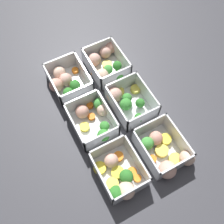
% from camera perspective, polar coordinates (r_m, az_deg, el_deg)
% --- Properties ---
extents(ground_plane, '(4.00, 4.00, 0.00)m').
position_cam_1_polar(ground_plane, '(0.84, 0.00, -0.75)').
color(ground_plane, '#38383D').
extents(container_near_left, '(0.17, 0.14, 0.07)m').
position_cam_1_polar(container_near_left, '(0.78, 11.32, -8.52)').
color(container_near_left, white).
rests_on(container_near_left, ground_plane).
extents(container_near_center, '(0.16, 0.13, 0.07)m').
position_cam_1_polar(container_near_center, '(0.84, 3.24, 2.51)').
color(container_near_center, white).
rests_on(container_near_center, ground_plane).
extents(container_near_right, '(0.17, 0.14, 0.07)m').
position_cam_1_polar(container_near_right, '(0.93, -1.35, 10.69)').
color(container_near_right, white).
rests_on(container_near_right, ground_plane).
extents(container_far_left, '(0.16, 0.13, 0.07)m').
position_cam_1_polar(container_far_left, '(0.75, 1.63, -13.65)').
color(container_far_left, white).
rests_on(container_far_left, ground_plane).
extents(container_far_center, '(0.16, 0.13, 0.07)m').
position_cam_1_polar(container_far_center, '(0.81, -3.94, -1.41)').
color(container_far_center, white).
rests_on(container_far_center, ground_plane).
extents(container_far_right, '(0.15, 0.13, 0.07)m').
position_cam_1_polar(container_far_right, '(0.89, -10.01, 6.59)').
color(container_far_right, white).
rests_on(container_far_right, ground_plane).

